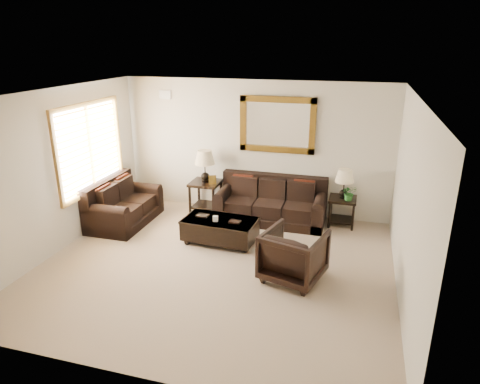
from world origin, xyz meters
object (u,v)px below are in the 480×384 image
(end_table_left, at_px, (205,172))
(coffee_table, at_px, (220,228))
(sofa, at_px, (271,205))
(end_table_right, at_px, (344,189))
(loveseat, at_px, (122,207))
(armchair, at_px, (294,253))

(end_table_left, bearing_deg, coffee_table, -60.43)
(sofa, xyz_separation_m, end_table_right, (1.37, 0.12, 0.42))
(loveseat, bearing_deg, sofa, -71.68)
(end_table_left, bearing_deg, end_table_right, 0.89)
(loveseat, bearing_deg, coffee_table, -98.43)
(end_table_right, bearing_deg, loveseat, -165.86)
(coffee_table, distance_m, armchair, 1.70)
(loveseat, bearing_deg, end_table_left, -53.91)
(armchair, bearing_deg, coffee_table, -15.78)
(end_table_left, bearing_deg, loveseat, -143.91)
(loveseat, relative_size, armchair, 1.80)
(end_table_left, xyz_separation_m, coffee_table, (0.75, -1.32, -0.58))
(end_table_left, relative_size, end_table_right, 1.17)
(end_table_right, bearing_deg, coffee_table, -146.13)
(sofa, bearing_deg, coffee_table, -118.10)
(loveseat, xyz_separation_m, end_table_right, (4.16, 1.05, 0.41))
(end_table_right, bearing_deg, sofa, -174.80)
(sofa, height_order, loveseat, loveseat)
(armchair, bearing_deg, end_table_left, -29.55)
(loveseat, relative_size, end_table_left, 1.18)
(coffee_table, relative_size, armchair, 1.54)
(end_table_left, distance_m, armchair, 3.14)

